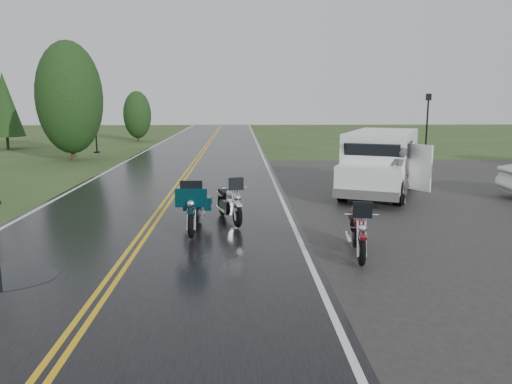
% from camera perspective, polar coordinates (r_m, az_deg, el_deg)
% --- Properties ---
extents(ground, '(120.00, 120.00, 0.00)m').
position_cam_1_polar(ground, '(11.29, -14.09, -6.92)').
color(ground, '#2D471E').
rests_on(ground, ground).
extents(road, '(8.00, 100.00, 0.04)m').
position_cam_1_polar(road, '(20.93, -8.46, 1.25)').
color(road, black).
rests_on(road, ground).
extents(parking_pad, '(14.00, 24.00, 0.03)m').
position_cam_1_polar(parking_pad, '(18.08, 26.59, -1.20)').
color(parking_pad, black).
rests_on(parking_pad, ground).
extents(motorcycle_red, '(1.04, 2.21, 1.26)m').
position_cam_1_polar(motorcycle_red, '(10.10, 12.03, -5.16)').
color(motorcycle_red, '#540910').
rests_on(motorcycle_red, ground).
extents(motorcycle_teal, '(0.89, 2.36, 1.39)m').
position_cam_1_polar(motorcycle_teal, '(11.92, -7.42, -2.33)').
color(motorcycle_teal, '#042931').
rests_on(motorcycle_teal, ground).
extents(motorcycle_silver, '(1.36, 2.30, 1.28)m').
position_cam_1_polar(motorcycle_silver, '(12.84, -2.15, -1.56)').
color(motorcycle_silver, '#AFB1B7').
rests_on(motorcycle_silver, ground).
extents(van_white, '(4.35, 6.20, 2.28)m').
position_cam_1_polar(van_white, '(16.53, 10.00, 2.72)').
color(van_white, white).
rests_on(van_white, ground).
extents(person_at_van, '(0.72, 0.51, 1.85)m').
position_cam_1_polar(person_at_van, '(16.39, 16.11, 1.65)').
color(person_at_van, '#49494E').
rests_on(person_at_van, ground).
extents(lamp_post_far_left, '(0.35, 0.35, 4.08)m').
position_cam_1_polar(lamp_post_far_left, '(33.76, -17.90, 7.74)').
color(lamp_post_far_left, black).
rests_on(lamp_post_far_left, ground).
extents(lamp_post_far_right, '(0.32, 0.32, 3.72)m').
position_cam_1_polar(lamp_post_far_right, '(27.84, 18.93, 6.85)').
color(lamp_post_far_right, black).
rests_on(lamp_post_far_right, ground).
extents(tree_left_mid, '(3.59, 3.59, 5.61)m').
position_cam_1_polar(tree_left_mid, '(29.80, -20.46, 8.78)').
color(tree_left_mid, '#1E3D19').
rests_on(tree_left_mid, ground).
extents(tree_left_far, '(2.28, 2.28, 3.51)m').
position_cam_1_polar(tree_left_far, '(42.78, -13.39, 8.02)').
color(tree_left_far, '#1E3D19').
rests_on(tree_left_far, ground).
extents(pine_left_far, '(2.45, 2.45, 5.10)m').
position_cam_1_polar(pine_left_far, '(38.55, -26.76, 8.16)').
color(pine_left_far, '#1E3D19').
rests_on(pine_left_far, ground).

